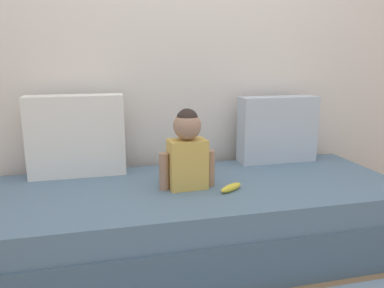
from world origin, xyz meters
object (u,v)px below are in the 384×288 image
Objects in this scene: throw_pillow_left at (76,136)px; throw_pillow_right at (277,129)px; banana at (231,188)px; couch at (197,219)px; toddler at (187,150)px.

throw_pillow_right is (1.37, 0.00, -0.02)m from throw_pillow_left.
throw_pillow_right is at bearing 0.00° from throw_pillow_left.
throw_pillow_left is 3.46× the size of banana.
throw_pillow_right is 0.77m from banana.
couch is 14.66× the size of banana.
throw_pillow_right reaches higher than couch.
couch is 0.90m from throw_pillow_right.
toddler is 0.33m from banana.
banana is at bearing -26.84° from toddler.
couch is at bearing 20.28° from toddler.
throw_pillow_left is (-0.69, 0.38, 0.47)m from couch.
banana is (-0.53, -0.51, -0.21)m from throw_pillow_right.
throw_pillow_left is at bearing 148.68° from banana.
throw_pillow_right is 3.26× the size of banana.
throw_pillow_right reaches higher than toddler.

